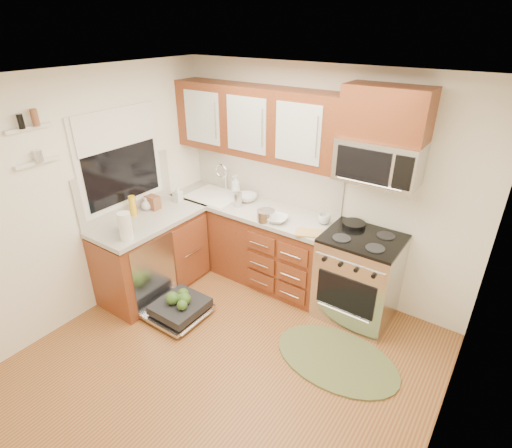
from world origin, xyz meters
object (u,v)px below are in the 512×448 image
Objects in this scene: range at (358,277)px; bowl_a at (276,219)px; microwave at (379,161)px; skillet at (354,224)px; paper_towel_roll at (125,226)px; sink at (215,205)px; dishwasher at (178,308)px; cup at (324,219)px; cutting_board at (309,233)px; stock_pot at (266,216)px; rug at (336,359)px; upper_cabinets at (256,122)px; bowl_b at (247,198)px.

range is 3.87× the size of bowl_a.
microwave is 3.14× the size of skillet.
skillet is at bearing 40.56° from paper_towel_roll.
sink is 1.38m from dishwasher.
range is 0.70m from cup.
paper_towel_roll is at bearing -145.30° from range.
sink is 1.45m from cutting_board.
dishwasher is at bearing -138.50° from cutting_board.
dishwasher is at bearing -131.04° from cup.
cup reaches higher than cutting_board.
sink is 1.35m from paper_towel_roll.
range is at bearing 11.57° from stock_pot.
microwave reaches higher than rug.
upper_cabinets is at bearing 150.37° from rug.
paper_towel_roll is at bearing -109.51° from upper_cabinets.
cutting_board is at bearing -21.42° from upper_cabinets.
upper_cabinets reaches higher than skillet.
microwave is at bearing 39.07° from dishwasher.
cup is at bearing 126.98° from rug.
range reaches higher than sink.
range is at bearing -42.86° from skillet.
cutting_board is (1.43, -0.20, 0.13)m from sink.
stock_pot is at bearing -162.17° from microwave.
sink reaches higher than rug.
upper_cabinets is 2.93× the size of dishwasher.
upper_cabinets reaches higher than bowl_a.
skillet is at bearing 14.17° from cup.
sink is at bearing 90.00° from paper_towel_roll.
range is 3.92× the size of skillet.
microwave is 2.82× the size of cutting_board.
range is at bearing -90.00° from microwave.
dishwasher is 1.73m from rug.
skillet is (-0.31, 0.90, 0.96)m from rug.
upper_cabinets reaches higher than dishwasher.
bowl_a is 1.00× the size of bowl_b.
bowl_a is at bearing -32.49° from upper_cabinets.
stock_pot is (0.51, 0.92, 0.89)m from dishwasher.
rug is at bearing 13.34° from dishwasher.
cutting_board is (0.53, 0.00, -0.05)m from stock_pot.
sink is 2.51× the size of bowl_b.
bowl_b is at bearing -177.45° from skillet.
rug is 1.35m from skillet.
upper_cabinets is 1.03m from stock_pot.
upper_cabinets reaches higher than range.
microwave is at bearing 3.85° from sink.
sink is at bearing 172.04° from cutting_board.
cutting_board is 1.06m from bowl_b.
stock_pot reaches higher than dishwasher.
skillet is 0.85× the size of paper_towel_roll.
stock_pot is 0.81× the size of bowl_b.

